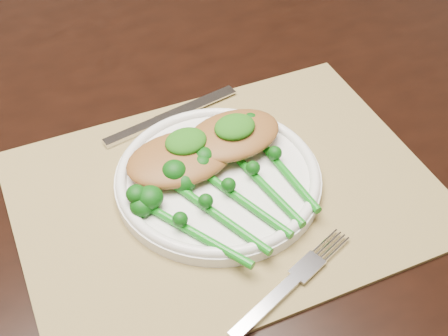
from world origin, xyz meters
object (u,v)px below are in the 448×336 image
placemat (226,193)px  dining_table (134,305)px  chicken_fillet_left (180,158)px  broccolini_bundle (242,200)px  dinner_plate (218,178)px

placemat → dining_table: bearing=128.8°
dining_table → placemat: (0.09, -0.15, 0.38)m
chicken_fillet_left → broccolini_bundle: bearing=-63.7°
chicken_fillet_left → broccolini_bundle: 0.10m
dining_table → broccolini_bundle: broccolini_bundle is taller
dinner_plate → chicken_fillet_left: chicken_fillet_left is taller
dining_table → chicken_fillet_left: size_ratio=12.61×
chicken_fillet_left → dining_table: bearing=128.5°
dinner_plate → chicken_fillet_left: (-0.03, 0.04, 0.02)m
dinner_plate → chicken_fillet_left: bearing=129.1°
dinner_plate → broccolini_bundle: bearing=-88.8°
placemat → broccolini_bundle: (-0.00, -0.04, 0.02)m
placemat → broccolini_bundle: broccolini_bundle is taller
placemat → broccolini_bundle: size_ratio=2.29×
placemat → broccolini_bundle: bearing=-83.4°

